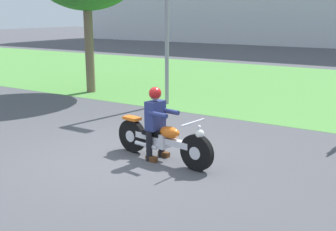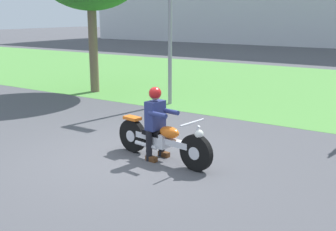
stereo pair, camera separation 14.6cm
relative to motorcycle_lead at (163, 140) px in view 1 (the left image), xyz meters
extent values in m
plane|color=#4C4C51|center=(-0.74, -0.27, -0.40)|extent=(120.00, 120.00, 0.00)
cube|color=#549342|center=(-0.74, 9.71, -0.40)|extent=(60.00, 12.00, 0.01)
cylinder|color=black|center=(0.80, -0.11, -0.07)|extent=(0.68, 0.22, 0.67)
cylinder|color=silver|center=(0.80, -0.11, -0.07)|extent=(0.25, 0.17, 0.24)
cylinder|color=black|center=(-0.82, 0.12, -0.07)|extent=(0.68, 0.22, 0.67)
cylinder|color=silver|center=(-0.82, 0.12, -0.07)|extent=(0.25, 0.17, 0.24)
cube|color=silver|center=(-0.01, 0.00, 0.01)|extent=(1.32, 0.33, 0.12)
cube|color=silver|center=(-0.06, 0.01, -0.01)|extent=(0.35, 0.28, 0.28)
ellipsoid|color=orange|center=(0.17, -0.02, 0.19)|extent=(0.47, 0.30, 0.22)
cube|color=black|center=(-0.22, 0.03, 0.11)|extent=(0.47, 0.30, 0.10)
cube|color=orange|center=(-0.82, 0.12, 0.30)|extent=(0.38, 0.25, 0.06)
cylinder|color=silver|center=(0.75, -0.11, 0.18)|extent=(0.26, 0.09, 0.53)
cylinder|color=silver|center=(0.70, -0.10, 0.47)|extent=(0.13, 0.66, 0.04)
sphere|color=white|center=(0.86, -0.12, 0.29)|extent=(0.16, 0.16, 0.16)
cylinder|color=silver|center=(-0.32, -0.09, -0.13)|extent=(0.56, 0.16, 0.08)
cylinder|color=black|center=(-0.16, 0.21, -0.11)|extent=(0.12, 0.12, 0.59)
cube|color=#593319|center=(-0.10, 0.20, -0.35)|extent=(0.25, 0.13, 0.10)
cylinder|color=black|center=(-0.21, -0.15, -0.11)|extent=(0.12, 0.12, 0.59)
cube|color=#593319|center=(-0.15, -0.16, -0.35)|extent=(0.25, 0.13, 0.10)
cube|color=navy|center=(-0.18, 0.03, 0.46)|extent=(0.27, 0.41, 0.56)
cylinder|color=navy|center=(0.06, 0.17, 0.54)|extent=(0.43, 0.15, 0.09)
cylinder|color=navy|center=(0.01, -0.17, 0.54)|extent=(0.43, 0.15, 0.09)
sphere|color=tan|center=(-0.18, 0.03, 0.86)|extent=(0.20, 0.20, 0.20)
sphere|color=#B21919|center=(-0.18, 0.03, 0.89)|extent=(0.24, 0.24, 0.24)
cylinder|color=brown|center=(-6.12, 4.69, 1.11)|extent=(0.31, 0.31, 3.04)
cylinder|color=gray|center=(-2.70, 4.42, 2.21)|extent=(0.12, 0.12, 5.24)
camera|label=1|loc=(4.15, -6.40, 2.36)|focal=44.65mm
camera|label=2|loc=(4.28, -6.33, 2.36)|focal=44.65mm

